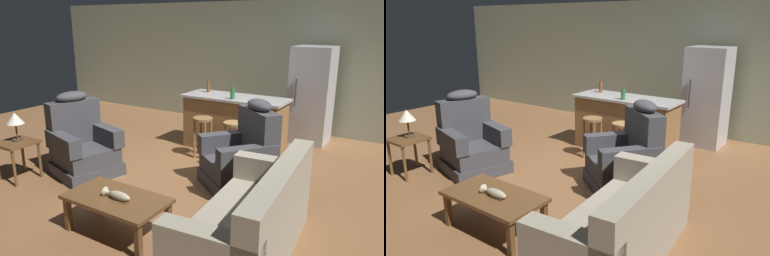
% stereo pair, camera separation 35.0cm
% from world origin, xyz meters
% --- Properties ---
extents(ground_plane, '(12.00, 12.00, 0.00)m').
position_xyz_m(ground_plane, '(0.00, 0.00, 0.00)').
color(ground_plane, brown).
extents(back_wall, '(12.00, 0.05, 2.60)m').
position_xyz_m(back_wall, '(0.00, 3.12, 1.30)').
color(back_wall, '#9EA88E').
rests_on(back_wall, ground_plane).
extents(coffee_table, '(1.10, 0.60, 0.42)m').
position_xyz_m(coffee_table, '(0.17, -1.76, 0.36)').
color(coffee_table, brown).
rests_on(coffee_table, ground_plane).
extents(fish_figurine, '(0.34, 0.10, 0.10)m').
position_xyz_m(fish_figurine, '(0.21, -1.79, 0.46)').
color(fish_figurine, '#4C3823').
rests_on(fish_figurine, coffee_table).
extents(couch, '(1.00, 1.96, 0.94)m').
position_xyz_m(couch, '(1.52, -1.37, 0.34)').
color(couch, '#9E937F').
rests_on(couch, ground_plane).
extents(recliner_near_lamp, '(1.03, 1.03, 1.20)m').
position_xyz_m(recliner_near_lamp, '(-1.43, -0.79, 0.42)').
color(recliner_near_lamp, '#3D3D42').
rests_on(recliner_near_lamp, ground_plane).
extents(recliner_near_island, '(1.18, 1.18, 1.20)m').
position_xyz_m(recliner_near_island, '(0.77, 0.04, 0.42)').
color(recliner_near_island, '#3D3D42').
rests_on(recliner_near_island, ground_plane).
extents(end_table, '(0.48, 0.48, 0.56)m').
position_xyz_m(end_table, '(-2.02, -1.45, 0.46)').
color(end_table, brown).
rests_on(end_table, ground_plane).
extents(table_lamp, '(0.24, 0.24, 0.41)m').
position_xyz_m(table_lamp, '(-2.03, -1.41, 0.87)').
color(table_lamp, '#4C3823').
rests_on(table_lamp, end_table).
extents(kitchen_island, '(1.80, 0.70, 0.95)m').
position_xyz_m(kitchen_island, '(0.00, 1.35, 0.48)').
color(kitchen_island, olive).
rests_on(kitchen_island, ground_plane).
extents(bar_stool_left, '(0.32, 0.32, 0.68)m').
position_xyz_m(bar_stool_left, '(-0.26, 0.72, 0.47)').
color(bar_stool_left, olive).
rests_on(bar_stool_left, ground_plane).
extents(bar_stool_right, '(0.32, 0.32, 0.68)m').
position_xyz_m(bar_stool_right, '(0.29, 0.72, 0.47)').
color(bar_stool_right, '#A87A47').
rests_on(bar_stool_right, ground_plane).
extents(refrigerator, '(0.70, 0.69, 1.76)m').
position_xyz_m(refrigerator, '(0.97, 2.55, 0.88)').
color(refrigerator, '#B7B7BC').
rests_on(refrigerator, ground_plane).
extents(bottle_tall_green, '(0.06, 0.06, 0.27)m').
position_xyz_m(bottle_tall_green, '(-0.60, 1.47, 1.05)').
color(bottle_tall_green, brown).
rests_on(bottle_tall_green, kitchen_island).
extents(bottle_short_amber, '(0.08, 0.08, 0.24)m').
position_xyz_m(bottle_short_amber, '(0.06, 1.13, 1.04)').
color(bottle_short_amber, '#2D6B38').
rests_on(bottle_short_amber, kitchen_island).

